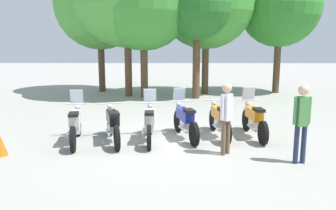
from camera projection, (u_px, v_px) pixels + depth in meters
ground_plane at (168, 140)px, 9.39m from camera, size 80.00×80.00×0.00m
motorcycle_0 at (76, 124)px, 9.06m from camera, size 0.66×2.17×1.37m
motorcycle_1 at (113, 124)px, 9.14m from camera, size 0.83×2.13×0.99m
motorcycle_2 at (150, 122)px, 9.24m from camera, size 0.62×2.19×1.37m
motorcycle_3 at (185, 120)px, 9.52m from camera, size 0.78×2.14×1.37m
motorcycle_4 at (219, 119)px, 9.70m from camera, size 0.62×2.19×0.99m
motorcycle_5 at (254, 119)px, 9.66m from camera, size 0.62×2.19×1.37m
person_0 at (302, 118)px, 7.37m from camera, size 0.41×0.26×1.77m
person_1 at (226, 113)px, 7.99m from camera, size 0.35×0.33×1.73m
tree_0 at (100, 5)px, 18.35m from camera, size 4.88×4.88×7.22m
tree_2 at (143, 0)px, 16.22m from camera, size 4.83×4.83×7.14m
tree_3 at (197, 6)px, 15.93m from camera, size 3.31×3.31×6.13m
tree_4 at (206, 0)px, 17.42m from camera, size 5.05×5.05×7.42m
tree_5 at (280, 6)px, 17.85m from camera, size 4.29×4.29×6.77m
traffic_cone at (0, 145)px, 8.01m from camera, size 0.32×0.32×0.55m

